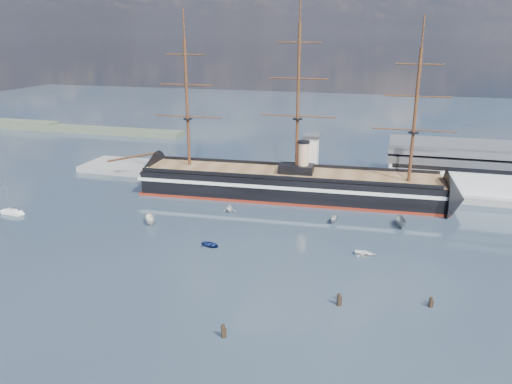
# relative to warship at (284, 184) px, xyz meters

# --- Properties ---
(ground) EXTENTS (600.00, 600.00, 0.00)m
(ground) POSITION_rel_warship_xyz_m (2.95, -20.00, -4.04)
(ground) COLOR #233243
(ground) RESTS_ON ground
(quay) EXTENTS (180.00, 18.00, 2.00)m
(quay) POSITION_rel_warship_xyz_m (12.95, 16.00, -4.04)
(quay) COLOR slate
(quay) RESTS_ON ground
(warehouse) EXTENTS (63.00, 21.00, 11.60)m
(warehouse) POSITION_rel_warship_xyz_m (60.95, 20.00, 3.95)
(warehouse) COLOR #B7BABC
(warehouse) RESTS_ON ground
(quay_tower) EXTENTS (5.00, 5.00, 15.00)m
(quay_tower) POSITION_rel_warship_xyz_m (5.95, 13.00, 5.72)
(quay_tower) COLOR silver
(quay_tower) RESTS_ON ground
(shoreline) EXTENTS (120.00, 10.00, 4.00)m
(shoreline) POSITION_rel_warship_xyz_m (-136.28, 75.00, -2.59)
(shoreline) COLOR #3F4C38
(shoreline) RESTS_ON ground
(warship) EXTENTS (113.32, 21.33, 53.94)m
(warship) POSITION_rel_warship_xyz_m (0.00, 0.00, 0.00)
(warship) COLOR black
(warship) RESTS_ON ground
(sailboat) EXTENTS (6.59, 2.60, 10.27)m
(sailboat) POSITION_rel_warship_xyz_m (-67.93, -35.21, -3.38)
(sailboat) COLOR silver
(sailboat) RESTS_ON ground
(motorboat_a) EXTENTS (6.98, 5.74, 2.69)m
(motorboat_a) POSITION_rel_warship_xyz_m (-28.01, -31.77, -4.04)
(motorboat_a) COLOR white
(motorboat_a) RESTS_ON ground
(motorboat_b) EXTENTS (1.88, 3.06, 1.33)m
(motorboat_b) POSITION_rel_warship_xyz_m (-8.07, -40.71, -4.04)
(motorboat_b) COLOR navy
(motorboat_b) RESTS_ON ground
(motorboat_c) EXTENTS (5.14, 2.61, 1.96)m
(motorboat_c) POSITION_rel_warship_xyz_m (17.43, -17.56, -4.04)
(motorboat_c) COLOR gray
(motorboat_c) RESTS_ON ground
(motorboat_d) EXTENTS (6.93, 4.71, 2.34)m
(motorboat_d) POSITION_rel_warship_xyz_m (-11.34, -17.23, -4.04)
(motorboat_d) COLOR silver
(motorboat_d) RESTS_ON ground
(motorboat_e) EXTENTS (1.38, 3.11, 1.42)m
(motorboat_e) POSITION_rel_warship_xyz_m (26.82, -36.02, -4.04)
(motorboat_e) COLOR white
(motorboat_e) RESTS_ON ground
(motorboat_f) EXTENTS (7.45, 3.64, 2.86)m
(motorboat_f) POSITION_rel_warship_xyz_m (34.26, -16.19, -4.04)
(motorboat_f) COLOR slate
(motorboat_f) RESTS_ON ground
(piling_near_mid) EXTENTS (0.64, 0.64, 3.04)m
(piling_near_mid) POSITION_rel_warship_xyz_m (6.80, -74.27, -4.04)
(piling_near_mid) COLOR black
(piling_near_mid) RESTS_ON ground
(piling_near_right) EXTENTS (0.64, 0.64, 3.07)m
(piling_near_right) POSITION_rel_warship_xyz_m (23.64, -59.12, -4.04)
(piling_near_right) COLOR black
(piling_near_right) RESTS_ON ground
(piling_far_right) EXTENTS (0.64, 0.64, 2.66)m
(piling_far_right) POSITION_rel_warship_xyz_m (39.64, -55.19, -4.04)
(piling_far_right) COLOR black
(piling_far_right) RESTS_ON ground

